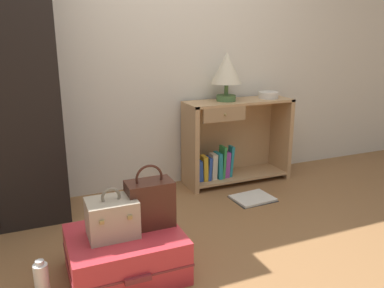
# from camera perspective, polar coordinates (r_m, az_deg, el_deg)

# --- Properties ---
(ground_plane) EXTENTS (9.00, 9.00, 0.00)m
(ground_plane) POSITION_cam_1_polar(r_m,az_deg,el_deg) (2.41, 4.71, -17.78)
(ground_plane) COLOR olive
(back_wall) EXTENTS (6.40, 0.10, 2.60)m
(back_wall) POSITION_cam_1_polar(r_m,az_deg,el_deg) (3.41, -6.94, 15.12)
(back_wall) COLOR silver
(back_wall) RESTS_ON ground_plane
(bookshelf) EXTENTS (0.98, 0.34, 0.76)m
(bookshelf) POSITION_cam_1_polar(r_m,az_deg,el_deg) (3.62, 5.92, 0.29)
(bookshelf) COLOR tan
(bookshelf) RESTS_ON ground_plane
(table_lamp) EXTENTS (0.27, 0.27, 0.42)m
(table_lamp) POSITION_cam_1_polar(r_m,az_deg,el_deg) (3.47, 5.04, 10.57)
(table_lamp) COLOR #4C7542
(table_lamp) RESTS_ON bookshelf
(bowl) EXTENTS (0.18, 0.18, 0.06)m
(bowl) POSITION_cam_1_polar(r_m,az_deg,el_deg) (3.69, 10.98, 6.97)
(bowl) COLOR silver
(bowl) RESTS_ON bookshelf
(suitcase_large) EXTENTS (0.63, 0.53, 0.25)m
(suitcase_large) POSITION_cam_1_polar(r_m,az_deg,el_deg) (2.35, -9.59, -15.36)
(suitcase_large) COLOR #D1333D
(suitcase_large) RESTS_ON ground_plane
(train_case) EXTENTS (0.27, 0.21, 0.28)m
(train_case) POSITION_cam_1_polar(r_m,az_deg,el_deg) (2.23, -11.47, -10.37)
(train_case) COLOR #B7A88E
(train_case) RESTS_ON suitcase_large
(handbag) EXTENTS (0.26, 0.16, 0.37)m
(handbag) POSITION_cam_1_polar(r_m,az_deg,el_deg) (2.29, -6.10, -8.44)
(handbag) COLOR #472319
(handbag) RESTS_ON suitcase_large
(bottle) EXTENTS (0.08, 0.08, 0.20)m
(bottle) POSITION_cam_1_polar(r_m,az_deg,el_deg) (2.32, -20.93, -17.72)
(bottle) COLOR white
(bottle) RESTS_ON ground_plane
(open_book_on_floor) EXTENTS (0.34, 0.28, 0.02)m
(open_book_on_floor) POSITION_cam_1_polar(r_m,az_deg,el_deg) (3.34, 8.78, -7.78)
(open_book_on_floor) COLOR white
(open_book_on_floor) RESTS_ON ground_plane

